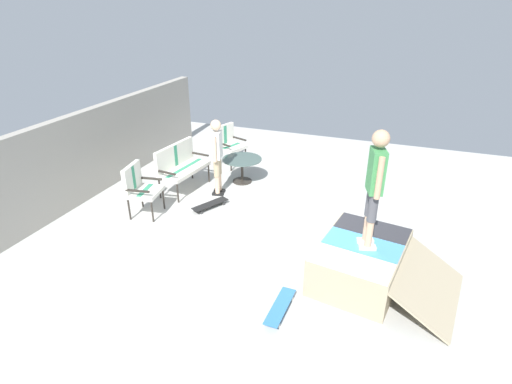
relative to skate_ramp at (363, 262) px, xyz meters
name	(u,v)px	position (x,y,z in m)	size (l,w,h in m)	color
ground_plane	(263,236)	(0.72, 1.84, -0.36)	(12.00, 12.00, 0.10)	#B2B2AD
back_wall_cinderblock	(78,159)	(0.72, 5.84, 0.59)	(9.00, 0.20, 1.81)	#9E998E
skate_ramp	(363,262)	(0.00, 0.00, 0.00)	(1.88, 2.19, 0.62)	tan
patio_bench	(180,163)	(1.88, 4.18, 0.31)	(1.30, 0.69, 1.02)	#2D2823
patio_chair_near_house	(228,141)	(3.58, 3.79, 0.30)	(0.77, 0.73, 1.02)	#2D2823
patio_chair_by_wall	(139,185)	(0.59, 4.32, 0.30)	(0.70, 0.64, 1.02)	#2D2823
patio_table	(242,165)	(2.70, 3.05, 0.09)	(0.90, 0.90, 0.57)	#2D2823
person_watching	(217,152)	(1.95, 3.30, 0.64)	(0.47, 0.29, 1.64)	black
person_skater	(375,181)	(-0.02, -0.02, 1.33)	(0.46, 0.31, 1.74)	silver
skateboard_by_bench	(210,204)	(1.27, 3.16, -0.23)	(0.80, 0.54, 0.10)	black
skateboard_spare	(280,307)	(-1.11, 0.93, -0.23)	(0.81, 0.23, 0.10)	#3372B2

